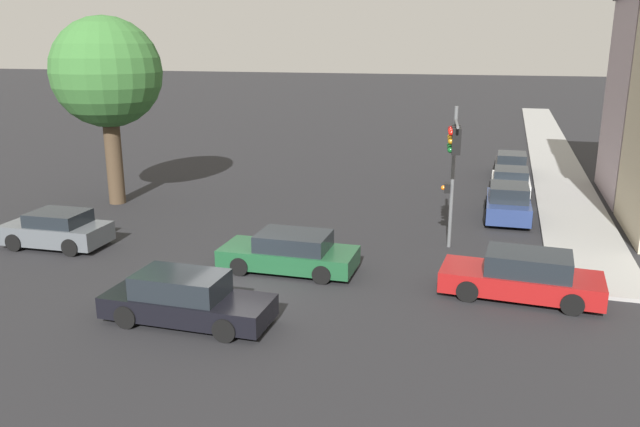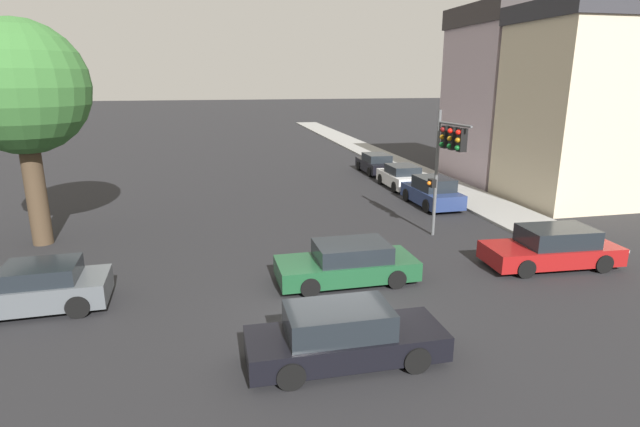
{
  "view_description": "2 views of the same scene",
  "coord_description": "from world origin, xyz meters",
  "px_view_note": "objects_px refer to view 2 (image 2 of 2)",
  "views": [
    {
      "loc": [
        7.83,
        -16.78,
        7.56
      ],
      "look_at": [
        2.19,
        2.15,
        2.18
      ],
      "focal_mm": 35.0,
      "sensor_mm": 36.0,
      "label": 1
    },
    {
      "loc": [
        -3.21,
        -12.73,
        6.65
      ],
      "look_at": [
        0.82,
        5.69,
        1.51
      ],
      "focal_mm": 28.0,
      "sensor_mm": 36.0,
      "label": 2
    }
  ],
  "objects_px": {
    "parked_car_0": "(432,192)",
    "parked_car_2": "(376,164)",
    "crossing_car_0": "(39,288)",
    "crossing_car_1": "(348,263)",
    "crossing_car_2": "(344,336)",
    "street_tree": "(20,89)",
    "crossing_car_3": "(552,248)",
    "traffic_signal": "(447,149)",
    "parked_car_1": "(401,177)"
  },
  "relations": [
    {
      "from": "parked_car_0",
      "to": "parked_car_2",
      "type": "distance_m",
      "value": 9.76
    },
    {
      "from": "traffic_signal",
      "to": "parked_car_0",
      "type": "relative_size",
      "value": 1.29
    },
    {
      "from": "crossing_car_2",
      "to": "parked_car_1",
      "type": "distance_m",
      "value": 20.35
    },
    {
      "from": "traffic_signal",
      "to": "crossing_car_1",
      "type": "relative_size",
      "value": 1.15
    },
    {
      "from": "street_tree",
      "to": "crossing_car_0",
      "type": "xyz_separation_m",
      "value": [
        1.83,
        -6.61,
        -5.55
      ]
    },
    {
      "from": "crossing_car_0",
      "to": "crossing_car_3",
      "type": "relative_size",
      "value": 0.82
    },
    {
      "from": "crossing_car_0",
      "to": "crossing_car_2",
      "type": "bearing_deg",
      "value": 147.37
    },
    {
      "from": "crossing_car_0",
      "to": "traffic_signal",
      "type": "bearing_deg",
      "value": -168.92
    },
    {
      "from": "traffic_signal",
      "to": "crossing_car_0",
      "type": "xyz_separation_m",
      "value": [
        -14.52,
        -3.48,
        -3.18
      ]
    },
    {
      "from": "traffic_signal",
      "to": "parked_car_2",
      "type": "relative_size",
      "value": 1.27
    },
    {
      "from": "crossing_car_3",
      "to": "parked_car_2",
      "type": "xyz_separation_m",
      "value": [
        -0.37,
        18.93,
        -0.01
      ]
    },
    {
      "from": "crossing_car_0",
      "to": "crossing_car_3",
      "type": "bearing_deg",
      "value": 177.15
    },
    {
      "from": "street_tree",
      "to": "crossing_car_2",
      "type": "relative_size",
      "value": 1.86
    },
    {
      "from": "crossing_car_0",
      "to": "parked_car_0",
      "type": "relative_size",
      "value": 0.96
    },
    {
      "from": "traffic_signal",
      "to": "crossing_car_2",
      "type": "height_order",
      "value": "traffic_signal"
    },
    {
      "from": "crossing_car_2",
      "to": "crossing_car_3",
      "type": "distance_m",
      "value": 10.13
    },
    {
      "from": "crossing_car_3",
      "to": "parked_car_1",
      "type": "height_order",
      "value": "crossing_car_3"
    },
    {
      "from": "crossing_car_0",
      "to": "parked_car_2",
      "type": "relative_size",
      "value": 0.94
    },
    {
      "from": "crossing_car_3",
      "to": "crossing_car_2",
      "type": "bearing_deg",
      "value": 29.62
    },
    {
      "from": "crossing_car_0",
      "to": "parked_car_1",
      "type": "distance_m",
      "value": 21.61
    },
    {
      "from": "traffic_signal",
      "to": "crossing_car_0",
      "type": "distance_m",
      "value": 15.27
    },
    {
      "from": "street_tree",
      "to": "crossing_car_3",
      "type": "height_order",
      "value": "street_tree"
    },
    {
      "from": "street_tree",
      "to": "crossing_car_1",
      "type": "height_order",
      "value": "street_tree"
    },
    {
      "from": "parked_car_0",
      "to": "street_tree",
      "type": "bearing_deg",
      "value": 95.97
    },
    {
      "from": "parked_car_0",
      "to": "parked_car_2",
      "type": "relative_size",
      "value": 0.98
    },
    {
      "from": "parked_car_1",
      "to": "parked_car_0",
      "type": "bearing_deg",
      "value": 178.45
    },
    {
      "from": "traffic_signal",
      "to": "crossing_car_0",
      "type": "height_order",
      "value": "traffic_signal"
    },
    {
      "from": "crossing_car_2",
      "to": "parked_car_2",
      "type": "xyz_separation_m",
      "value": [
        8.68,
        23.48,
        -0.0
      ]
    },
    {
      "from": "crossing_car_0",
      "to": "crossing_car_1",
      "type": "xyz_separation_m",
      "value": [
        9.46,
        0.08,
        -0.03
      ]
    },
    {
      "from": "crossing_car_1",
      "to": "parked_car_1",
      "type": "bearing_deg",
      "value": -118.89
    },
    {
      "from": "crossing_car_2",
      "to": "street_tree",
      "type": "bearing_deg",
      "value": 130.8
    },
    {
      "from": "traffic_signal",
      "to": "crossing_car_1",
      "type": "xyz_separation_m",
      "value": [
        -5.06,
        -3.4,
        -3.21
      ]
    },
    {
      "from": "street_tree",
      "to": "crossing_car_1",
      "type": "bearing_deg",
      "value": -30.09
    },
    {
      "from": "crossing_car_0",
      "to": "parked_car_0",
      "type": "xyz_separation_m",
      "value": [
        16.6,
        9.03,
        0.07
      ]
    },
    {
      "from": "traffic_signal",
      "to": "crossing_car_1",
      "type": "bearing_deg",
      "value": 27.51
    },
    {
      "from": "traffic_signal",
      "to": "street_tree",
      "type": "bearing_deg",
      "value": -17.25
    },
    {
      "from": "crossing_car_0",
      "to": "parked_car_0",
      "type": "bearing_deg",
      "value": -153.85
    },
    {
      "from": "crossing_car_0",
      "to": "street_tree",
      "type": "bearing_deg",
      "value": -76.96
    },
    {
      "from": "crossing_car_2",
      "to": "parked_car_2",
      "type": "bearing_deg",
      "value": 69.39
    },
    {
      "from": "traffic_signal",
      "to": "parked_car_2",
      "type": "xyz_separation_m",
      "value": [
        2.2,
        15.31,
        -3.18
      ]
    },
    {
      "from": "street_tree",
      "to": "crossing_car_0",
      "type": "relative_size",
      "value": 2.22
    },
    {
      "from": "parked_car_1",
      "to": "street_tree",
      "type": "bearing_deg",
      "value": 110.52
    },
    {
      "from": "crossing_car_2",
      "to": "parked_car_0",
      "type": "xyz_separation_m",
      "value": [
        8.56,
        13.72,
        0.07
      ]
    },
    {
      "from": "crossing_car_1",
      "to": "parked_car_0",
      "type": "height_order",
      "value": "parked_car_0"
    },
    {
      "from": "traffic_signal",
      "to": "crossing_car_2",
      "type": "relative_size",
      "value": 1.13
    },
    {
      "from": "crossing_car_1",
      "to": "crossing_car_2",
      "type": "height_order",
      "value": "crossing_car_2"
    },
    {
      "from": "traffic_signal",
      "to": "parked_car_1",
      "type": "height_order",
      "value": "traffic_signal"
    },
    {
      "from": "crossing_car_3",
      "to": "parked_car_2",
      "type": "height_order",
      "value": "crossing_car_3"
    },
    {
      "from": "parked_car_0",
      "to": "crossing_car_0",
      "type": "bearing_deg",
      "value": 117.04
    },
    {
      "from": "parked_car_0",
      "to": "crossing_car_2",
      "type": "bearing_deg",
      "value": 146.53
    }
  ]
}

